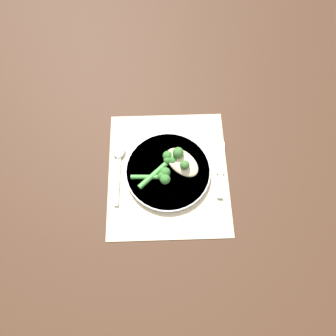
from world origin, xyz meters
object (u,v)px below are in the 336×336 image
(chicken_fillet, at_px, (182,162))
(knife, at_px, (221,170))
(broccoli_stalk_right, at_px, (161,176))
(broccoli_stalk_rear, at_px, (166,163))
(spoon, at_px, (119,159))
(plate, at_px, (168,171))

(chicken_fillet, xyz_separation_m, knife, (0.02, 0.11, -0.02))
(chicken_fillet, xyz_separation_m, broccoli_stalk_right, (0.04, -0.06, 0.00))
(broccoli_stalk_rear, distance_m, knife, 0.16)
(knife, relative_size, spoon, 0.93)
(broccoli_stalk_right, bearing_deg, broccoli_stalk_rear, 163.38)
(knife, bearing_deg, broccoli_stalk_rear, -179.20)
(broccoli_stalk_rear, bearing_deg, broccoli_stalk_right, -61.11)
(broccoli_stalk_rear, bearing_deg, chicken_fillet, 48.38)
(knife, bearing_deg, broccoli_stalk_right, -165.45)
(broccoli_stalk_rear, xyz_separation_m, knife, (0.02, 0.15, -0.02))
(chicken_fillet, height_order, spoon, chicken_fillet)
(plate, bearing_deg, spoon, -107.66)
(chicken_fillet, height_order, broccoli_stalk_rear, broccoli_stalk_rear)
(plate, relative_size, spoon, 1.26)
(broccoli_stalk_rear, height_order, spoon, broccoli_stalk_rear)
(chicken_fillet, height_order, knife, chicken_fillet)
(plate, relative_size, knife, 1.36)
(plate, height_order, spoon, plate)
(chicken_fillet, xyz_separation_m, broccoli_stalk_rear, (0.00, -0.04, -0.00))
(plate, xyz_separation_m, spoon, (-0.04, -0.14, -0.00))
(plate, relative_size, broccoli_stalk_right, 2.19)
(plate, bearing_deg, knife, 90.50)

